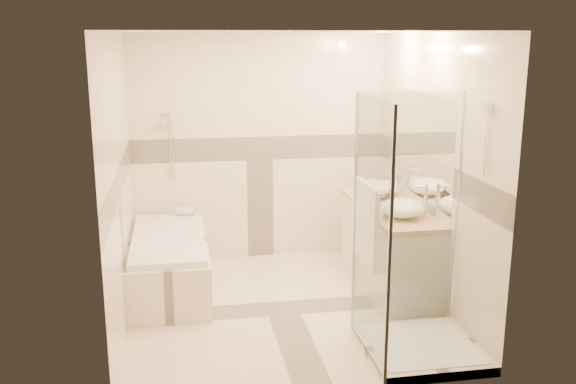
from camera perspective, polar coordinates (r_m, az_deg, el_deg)
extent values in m
cube|color=beige|center=(6.06, -0.53, -10.33)|extent=(2.80, 3.00, 0.01)
cube|color=white|center=(5.54, -0.59, 14.12)|extent=(2.80, 3.00, 0.01)
cube|color=beige|center=(7.13, -2.54, 3.90)|extent=(2.80, 0.01, 2.50)
cube|color=beige|center=(4.24, 2.76, -3.00)|extent=(2.80, 0.01, 2.50)
cube|color=beige|center=(5.62, -14.84, 0.75)|extent=(0.01, 3.00, 2.50)
cube|color=beige|center=(6.05, 12.69, 1.79)|extent=(0.01, 3.00, 2.50)
cube|color=white|center=(6.28, 11.60, 4.14)|extent=(0.01, 1.60, 1.00)
cylinder|color=silver|center=(7.02, -10.44, 4.36)|extent=(0.02, 0.02, 0.70)
cube|color=beige|center=(6.50, -10.49, -6.44)|extent=(0.75, 1.70, 0.50)
cube|color=white|center=(6.41, -10.60, -4.09)|extent=(0.69, 1.60, 0.06)
ellipsoid|color=white|center=(6.43, -10.58, -4.51)|extent=(0.56, 1.40, 0.16)
cube|color=silver|center=(6.45, 8.97, -5.14)|extent=(0.55, 1.60, 0.80)
cylinder|color=silver|center=(5.95, 7.60, -5.18)|extent=(0.01, 0.24, 0.01)
cylinder|color=silver|center=(6.68, 5.56, -3.00)|extent=(0.01, 0.24, 0.01)
cube|color=tan|center=(6.32, 9.11, -1.49)|extent=(0.57, 1.62, 0.05)
cube|color=beige|center=(5.37, 11.74, -13.48)|extent=(0.90, 0.90, 0.08)
cube|color=white|center=(5.35, 11.76, -13.05)|extent=(0.80, 0.80, 0.01)
cube|color=white|center=(4.85, 7.41, -3.52)|extent=(0.01, 0.90, 2.00)
cube|color=white|center=(5.39, 10.53, -1.87)|extent=(0.90, 0.01, 2.00)
cylinder|color=silver|center=(4.44, 9.05, -5.22)|extent=(0.03, 0.03, 2.00)
cylinder|color=silver|center=(5.26, 5.90, -2.10)|extent=(0.03, 0.03, 2.00)
cylinder|color=silver|center=(5.56, 14.86, -1.60)|extent=(0.03, 0.03, 2.00)
cylinder|color=silver|center=(4.98, 17.24, 7.16)|extent=(0.03, 0.10, 0.10)
cylinder|color=silver|center=(4.74, 7.13, 0.61)|extent=(0.02, 0.60, 0.02)
cube|color=silver|center=(4.82, 7.02, -2.87)|extent=(0.04, 0.48, 0.62)
ellipsoid|color=white|center=(6.66, 7.86, 0.33)|extent=(0.44, 0.44, 0.17)
ellipsoid|color=white|center=(5.95, 10.11, -1.41)|extent=(0.42, 0.42, 0.17)
cylinder|color=silver|center=(6.72, 9.70, 0.89)|extent=(0.03, 0.03, 0.29)
cylinder|color=silver|center=(6.68, 9.33, 1.92)|extent=(0.10, 0.02, 0.02)
cylinder|color=silver|center=(6.02, 12.15, -0.71)|extent=(0.03, 0.03, 0.30)
cylinder|color=silver|center=(5.97, 11.74, 0.45)|extent=(0.11, 0.03, 0.03)
imported|color=black|center=(6.28, 9.01, -0.54)|extent=(0.09, 0.09, 0.18)
imported|color=black|center=(6.24, 9.14, -0.84)|extent=(0.11, 0.11, 0.13)
cube|color=silver|center=(6.93, 7.15, 0.53)|extent=(0.19, 0.29, 0.09)
cylinder|color=silver|center=(7.08, -9.14, -1.68)|extent=(0.20, 0.09, 0.09)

